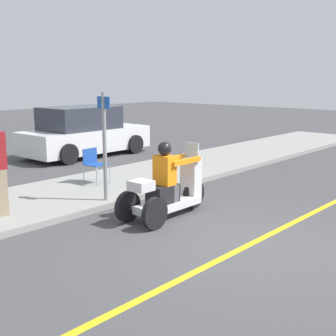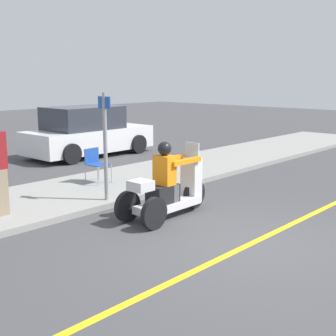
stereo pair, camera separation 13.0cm
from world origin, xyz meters
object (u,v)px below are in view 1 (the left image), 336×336
at_px(parked_car_lot_left, 84,133).
at_px(street_sign, 105,143).
at_px(motorcycle_trike, 168,190).
at_px(folding_chair_curbside, 94,162).

height_order(parked_car_lot_left, street_sign, street_sign).
height_order(motorcycle_trike, folding_chair_curbside, motorcycle_trike).
distance_m(motorcycle_trike, folding_chair_curbside, 2.97).
bearing_deg(folding_chair_curbside, parked_car_lot_left, 54.04).
xyz_separation_m(motorcycle_trike, parked_car_lot_left, (3.34, 6.67, 0.25)).
bearing_deg(street_sign, motorcycle_trike, -78.95).
distance_m(motorcycle_trike, street_sign, 1.69).
distance_m(parked_car_lot_left, street_sign, 6.37).
bearing_deg(street_sign, folding_chair_curbside, 58.32).
xyz_separation_m(folding_chair_curbside, street_sign, (-0.89, -1.44, 0.69)).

